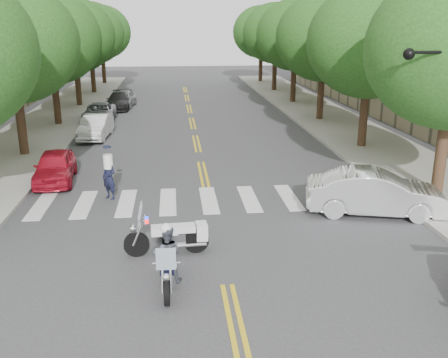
{
  "coord_description": "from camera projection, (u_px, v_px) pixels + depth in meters",
  "views": [
    {
      "loc": [
        -1.24,
        -11.36,
        6.42
      ],
      "look_at": [
        0.43,
        4.99,
        1.3
      ],
      "focal_mm": 40.0,
      "sensor_mm": 36.0,
      "label": 1
    }
  ],
  "objects": [
    {
      "name": "ground",
      "position": [
        227.0,
        285.0,
        12.82
      ],
      "size": [
        140.0,
        140.0,
        0.0
      ],
      "primitive_type": "plane",
      "color": "#38383A",
      "rests_on": "ground"
    },
    {
      "name": "sidewalk_left",
      "position": [
        48.0,
        125.0,
        32.78
      ],
      "size": [
        5.0,
        60.0,
        0.15
      ],
      "primitive_type": "cube",
      "color": "#9E9991",
      "rests_on": "ground"
    },
    {
      "name": "sidewalk_right",
      "position": [
        329.0,
        119.0,
        34.61
      ],
      "size": [
        5.0,
        60.0,
        0.15
      ],
      "primitive_type": "cube",
      "color": "#9E9991",
      "rests_on": "ground"
    },
    {
      "name": "tree_l_1",
      "position": [
        11.0,
        43.0,
        23.61
      ],
      "size": [
        6.4,
        6.4,
        8.45
      ],
      "color": "#382316",
      "rests_on": "ground"
    },
    {
      "name": "tree_l_2",
      "position": [
        50.0,
        38.0,
        31.21
      ],
      "size": [
        6.4,
        6.4,
        8.45
      ],
      "color": "#382316",
      "rests_on": "ground"
    },
    {
      "name": "tree_l_3",
      "position": [
        74.0,
        36.0,
        38.81
      ],
      "size": [
        6.4,
        6.4,
        8.45
      ],
      "color": "#382316",
      "rests_on": "ground"
    },
    {
      "name": "tree_l_4",
      "position": [
        90.0,
        34.0,
        46.41
      ],
      "size": [
        6.4,
        6.4,
        8.45
      ],
      "color": "#382316",
      "rests_on": "ground"
    },
    {
      "name": "tree_l_5",
      "position": [
        101.0,
        32.0,
        54.01
      ],
      "size": [
        6.4,
        6.4,
        8.45
      ],
      "color": "#382316",
      "rests_on": "ground"
    },
    {
      "name": "tree_r_1",
      "position": [
        370.0,
        42.0,
        25.32
      ],
      "size": [
        6.4,
        6.4,
        8.45
      ],
      "color": "#382316",
      "rests_on": "ground"
    },
    {
      "name": "tree_r_2",
      "position": [
        324.0,
        38.0,
        32.91
      ],
      "size": [
        6.4,
        6.4,
        8.45
      ],
      "color": "#382316",
      "rests_on": "ground"
    },
    {
      "name": "tree_r_3",
      "position": [
        295.0,
        35.0,
        40.51
      ],
      "size": [
        6.4,
        6.4,
        8.45
      ],
      "color": "#382316",
      "rests_on": "ground"
    },
    {
      "name": "tree_r_4",
      "position": [
        276.0,
        33.0,
        48.11
      ],
      "size": [
        6.4,
        6.4,
        8.45
      ],
      "color": "#382316",
      "rests_on": "ground"
    },
    {
      "name": "tree_r_5",
      "position": [
        261.0,
        32.0,
        55.71
      ],
      "size": [
        6.4,
        6.4,
        8.45
      ],
      "color": "#382316",
      "rests_on": "ground"
    },
    {
      "name": "motorcycle_police",
      "position": [
        167.0,
        259.0,
        12.52
      ],
      "size": [
        0.74,
        2.17,
        1.76
      ],
      "rotation": [
        0.0,
        0.0,
        3.12
      ],
      "color": "black",
      "rests_on": "ground"
    },
    {
      "name": "motorcycle_parked",
      "position": [
        174.0,
        236.0,
        14.44
      ],
      "size": [
        2.47,
        0.64,
        1.59
      ],
      "rotation": [
        0.0,
        0.0,
        1.64
      ],
      "color": "black",
      "rests_on": "ground"
    },
    {
      "name": "officer_standing",
      "position": [
        109.0,
        178.0,
        18.93
      ],
      "size": [
        0.73,
        0.69,
        1.67
      ],
      "primitive_type": "imported",
      "rotation": [
        0.0,
        0.0,
        -0.67
      ],
      "color": "black",
      "rests_on": "ground"
    },
    {
      "name": "convertible",
      "position": [
        375.0,
        193.0,
        17.41
      ],
      "size": [
        5.02,
        2.75,
        1.57
      ],
      "primitive_type": "imported",
      "rotation": [
        0.0,
        0.0,
        1.33
      ],
      "color": "silver",
      "rests_on": "ground"
    },
    {
      "name": "parked_car_a",
      "position": [
        55.0,
        167.0,
        21.04
      ],
      "size": [
        1.9,
        3.99,
        1.32
      ],
      "primitive_type": "imported",
      "rotation": [
        0.0,
        0.0,
        0.09
      ],
      "color": "#B31327",
      "rests_on": "ground"
    },
    {
      "name": "parked_car_b",
      "position": [
        96.0,
        127.0,
        29.1
      ],
      "size": [
        1.69,
        4.18,
        1.35
      ],
      "primitive_type": "imported",
      "rotation": [
        0.0,
        0.0,
        -0.07
      ],
      "color": "silver",
      "rests_on": "ground"
    },
    {
      "name": "parked_car_c",
      "position": [
        99.0,
        112.0,
        34.17
      ],
      "size": [
        2.18,
        4.49,
        1.23
      ],
      "primitive_type": "imported",
      "rotation": [
        0.0,
        0.0,
        0.03
      ],
      "color": "#97989E",
      "rests_on": "ground"
    },
    {
      "name": "parked_car_d",
      "position": [
        119.0,
        101.0,
        39.17
      ],
      "size": [
        1.99,
        4.51,
        1.29
      ],
      "primitive_type": "imported",
      "rotation": [
        0.0,
        0.0,
        -0.04
      ],
      "color": "black",
      "rests_on": "ground"
    },
    {
      "name": "parked_car_e",
      "position": [
        124.0,
        99.0,
        40.14
      ],
      "size": [
        1.97,
        4.1,
        1.35
      ],
      "primitive_type": "imported",
      "rotation": [
        0.0,
        0.0,
        -0.1
      ],
      "color": "gray",
      "rests_on": "ground"
    }
  ]
}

